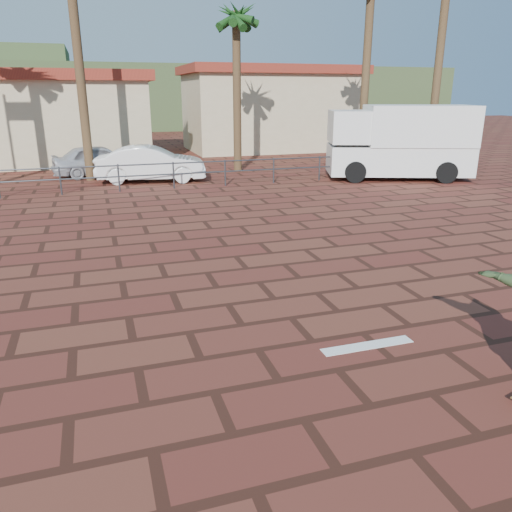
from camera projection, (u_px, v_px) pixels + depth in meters
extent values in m
plane|color=brown|center=(291.00, 318.00, 8.05)|extent=(120.00, 120.00, 0.00)
cube|color=white|center=(367.00, 346.00, 7.17)|extent=(1.40, 0.22, 0.01)
cylinder|color=#47494F|center=(60.00, 181.00, 17.58)|extent=(0.06, 0.06, 1.00)
cylinder|color=#47494F|center=(119.00, 178.00, 18.17)|extent=(0.06, 0.06, 1.00)
cylinder|color=#47494F|center=(174.00, 175.00, 18.75)|extent=(0.06, 0.06, 1.00)
cylinder|color=#47494F|center=(225.00, 173.00, 19.33)|extent=(0.06, 0.06, 1.00)
cylinder|color=#47494F|center=(274.00, 171.00, 19.91)|extent=(0.06, 0.06, 1.00)
cylinder|color=#47494F|center=(319.00, 168.00, 20.49)|extent=(0.06, 0.06, 1.00)
cylinder|color=#47494F|center=(363.00, 166.00, 21.07)|extent=(0.06, 0.06, 1.00)
cylinder|color=#47494F|center=(404.00, 164.00, 21.65)|extent=(0.06, 0.06, 1.00)
cylinder|color=#47494F|center=(442.00, 162.00, 22.24)|extent=(0.06, 0.06, 1.00)
cylinder|color=#47494F|center=(173.00, 163.00, 18.61)|extent=(24.00, 0.05, 0.05)
cylinder|color=#47494F|center=(174.00, 174.00, 18.73)|extent=(24.00, 0.05, 0.05)
cylinder|color=brown|center=(80.00, 75.00, 19.46)|extent=(0.36, 0.36, 8.20)
cylinder|color=brown|center=(237.00, 98.00, 22.07)|extent=(0.36, 0.36, 6.50)
sphere|color=#184416|center=(236.00, 16.00, 21.04)|extent=(2.40, 2.40, 2.40)
cylinder|color=brown|center=(365.00, 82.00, 22.11)|extent=(0.36, 0.36, 7.80)
cylinder|color=brown|center=(438.00, 70.00, 21.92)|extent=(0.36, 0.36, 8.80)
cube|color=beige|center=(25.00, 123.00, 25.58)|extent=(12.00, 7.00, 4.00)
cube|color=maroon|center=(18.00, 76.00, 24.88)|extent=(12.60, 7.60, 0.50)
cube|color=beige|center=(269.00, 113.00, 31.38)|extent=(10.00, 6.00, 4.50)
cube|color=maroon|center=(270.00, 70.00, 30.60)|extent=(10.60, 6.60, 0.50)
cube|color=#384C28|center=(116.00, 97.00, 52.34)|extent=(70.00, 18.00, 6.00)
cube|color=white|center=(398.00, 159.00, 20.91)|extent=(6.20, 4.15, 1.17)
cube|color=white|center=(419.00, 125.00, 20.45)|extent=(4.84, 3.75, 1.60)
cube|color=white|center=(351.00, 127.00, 20.56)|extent=(2.40, 2.78, 1.28)
cube|color=black|center=(334.00, 138.00, 20.73)|extent=(0.67, 1.72, 0.69)
cylinder|color=black|center=(355.00, 172.00, 20.03)|extent=(0.90, 0.57, 0.85)
cylinder|color=black|center=(347.00, 164.00, 22.15)|extent=(0.90, 0.57, 0.85)
cylinder|color=black|center=(446.00, 172.00, 19.91)|extent=(0.90, 0.57, 0.85)
cylinder|color=black|center=(430.00, 165.00, 22.03)|extent=(0.90, 0.57, 0.85)
imported|color=#B7B8BE|center=(100.00, 160.00, 21.57)|extent=(4.15, 2.16, 1.35)
imported|color=white|center=(151.00, 164.00, 20.19)|extent=(4.54, 2.22, 1.43)
cylinder|color=gray|center=(406.00, 149.00, 21.46)|extent=(0.06, 0.06, 2.32)
cube|color=#193FB2|center=(408.00, 126.00, 21.16)|extent=(0.48, 0.06, 0.47)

